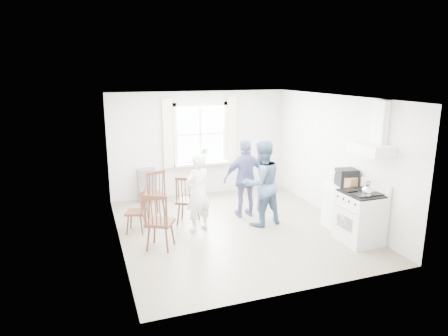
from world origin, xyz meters
TOP-DOWN VIEW (x-y plane):
  - room_shell at (0.00, 0.00)m, footprint 4.62×5.12m
  - window_assembly at (0.00, 2.45)m, footprint 1.88×0.24m
  - range_hood at (2.07, -1.35)m, footprint 0.45×0.76m
  - shelf_unit at (-1.40, 2.33)m, footprint 0.40×0.30m
  - gas_stove at (1.91, -1.35)m, footprint 0.68×0.76m
  - kettle at (1.86, -1.55)m, footprint 0.19×0.19m
  - low_cabinet at (1.98, -0.65)m, footprint 0.50×0.55m
  - stereo_stack at (2.03, -0.73)m, footprint 0.43×0.40m
  - cardboard_box at (2.03, -0.85)m, footprint 0.36×0.30m
  - windsor_chair_a at (-1.41, 1.09)m, footprint 0.56×0.55m
  - windsor_chair_b at (-1.65, -0.49)m, footprint 0.60×0.59m
  - windsor_chair_c at (-1.81, 0.47)m, footprint 0.47×0.47m
  - person_left at (-0.74, 0.15)m, footprint 0.74×0.74m
  - person_mid at (0.57, 0.04)m, footprint 0.98×0.98m
  - person_right at (0.46, 0.61)m, footprint 1.04×1.04m
  - potted_plant at (0.04, 2.36)m, footprint 0.25×0.25m
  - windsor_chair_d at (-0.87, 0.53)m, footprint 0.59×0.58m

SIDE VIEW (x-z plane):
  - shelf_unit at x=-1.40m, z-range 0.00..0.80m
  - low_cabinet at x=1.98m, z-range 0.00..0.90m
  - gas_stove at x=1.91m, z-range -0.08..1.04m
  - windsor_chair_c at x=-1.81m, z-range 0.10..0.98m
  - windsor_chair_d at x=-0.87m, z-range 0.11..1.15m
  - windsor_chair_b at x=-1.65m, z-range 0.12..1.17m
  - windsor_chair_a at x=-1.41m, z-range 0.12..1.19m
  - person_left at x=-0.74m, z-range 0.00..1.56m
  - person_right at x=0.46m, z-range 0.00..1.68m
  - person_mid at x=0.57m, z-range 0.00..1.75m
  - cardboard_box at x=2.03m, z-range 0.90..1.10m
  - potted_plant at x=0.04m, z-range 0.85..1.21m
  - kettle at x=1.86m, z-range 0.91..1.18m
  - stereo_stack at x=2.03m, z-range 0.90..1.23m
  - room_shell at x=0.00m, z-range -0.02..2.62m
  - window_assembly at x=0.00m, z-range 0.61..2.31m
  - range_hood at x=2.07m, z-range 1.43..2.37m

